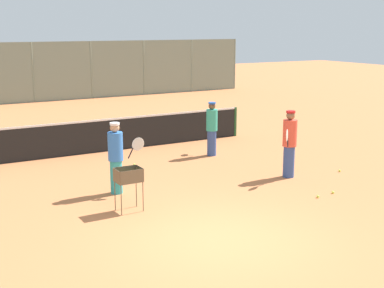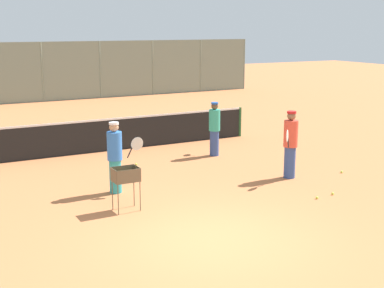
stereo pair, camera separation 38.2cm
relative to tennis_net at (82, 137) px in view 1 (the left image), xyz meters
The scene contains 11 objects.
ground_plane 8.02m from the tennis_net, 90.00° to the right, with size 80.00×80.00×0.00m, color #C67242.
tennis_net is the anchor object (origin of this frame).
back_fence 12.72m from the tennis_net, 90.00° to the left, with size 28.92×0.08×3.16m.
player_white_outfit 4.36m from the tennis_net, 97.35° to the right, with size 0.85×0.52×1.74m.
player_red_cap 6.61m from the tennis_net, 52.87° to the right, with size 0.75×0.70×1.80m.
player_yellow_shirt 4.11m from the tennis_net, 31.52° to the right, with size 0.55×0.82×1.68m.
ball_cart 5.68m from the tennis_net, 98.11° to the right, with size 0.56×0.41×0.97m.
tennis_ball_0 8.02m from the tennis_net, 60.22° to the right, with size 0.07×0.07×0.07m, color #D1E54C.
tennis_ball_1 7.82m from the tennis_net, 63.91° to the right, with size 0.07×0.07×0.07m, color #D1E54C.
tennis_ball_4 2.34m from the tennis_net, 67.78° to the right, with size 0.07×0.07×0.07m, color #D1E54C.
tennis_ball_5 7.89m from the tennis_net, 45.10° to the right, with size 0.07×0.07×0.07m, color #D1E54C.
Camera 1 is at (-5.14, -8.00, 3.98)m, focal length 50.00 mm.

